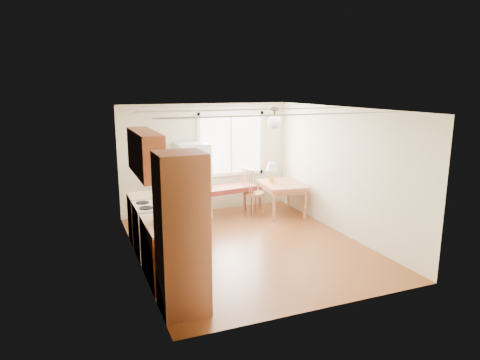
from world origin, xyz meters
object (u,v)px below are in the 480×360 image
chair (250,188)px  bench (223,190)px  dining_table (282,187)px  refrigerator (193,180)px

chair → bench: bearing=154.7°
dining_table → refrigerator: bearing=171.3°
refrigerator → chair: 1.32m
refrigerator → chair: bearing=-17.3°
refrigerator → bench: 0.72m
bench → refrigerator: bearing=153.4°
bench → chair: chair is taller
bench → chair: size_ratio=1.41×
refrigerator → bench: (0.65, -0.22, -0.23)m
refrigerator → chair: refrigerator is taller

